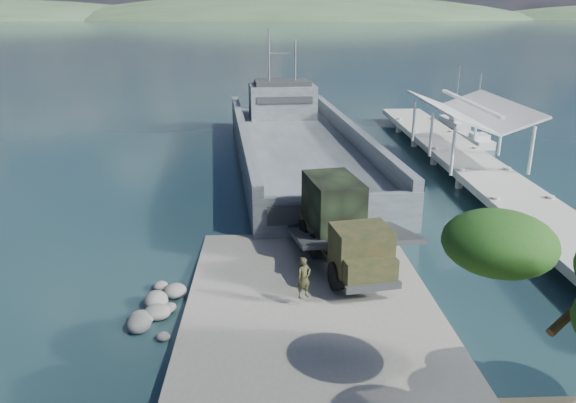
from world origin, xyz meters
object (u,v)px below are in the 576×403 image
(pier, at_px, (470,155))
(military_truck, at_px, (341,224))
(landing_craft, at_px, (298,153))
(soldier, at_px, (304,287))
(sailboat_near, at_px, (475,140))
(sailboat_far, at_px, (455,122))

(pier, height_order, military_truck, pier)
(pier, bearing_deg, landing_craft, 161.80)
(landing_craft, xyz_separation_m, soldier, (-1.15, -23.13, 0.47))
(pier, bearing_deg, soldier, -124.88)
(soldier, xyz_separation_m, sailboat_near, (17.43, 29.07, -1.00))
(landing_craft, bearing_deg, sailboat_near, 15.16)
(sailboat_far, bearing_deg, soldier, -118.47)
(landing_craft, relative_size, soldier, 21.75)
(landing_craft, distance_m, military_truck, 18.97)
(military_truck, relative_size, soldier, 4.75)
(pier, xyz_separation_m, landing_craft, (-12.18, 4.00, -0.73))
(soldier, bearing_deg, sailboat_far, 31.54)
(soldier, relative_size, sailboat_far, 0.27)
(pier, xyz_separation_m, sailboat_far, (4.93, 18.08, -1.27))
(pier, relative_size, sailboat_far, 7.02)
(sailboat_far, bearing_deg, landing_craft, -142.88)
(military_truck, bearing_deg, sailboat_far, 53.36)
(sailboat_far, bearing_deg, military_truck, -118.57)
(pier, height_order, sailboat_near, sailboat_near)
(military_truck, relative_size, sailboat_far, 1.27)
(pier, distance_m, landing_craft, 12.84)
(landing_craft, distance_m, sailboat_far, 22.17)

